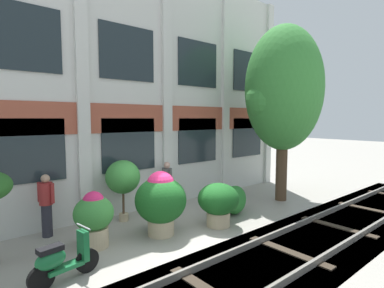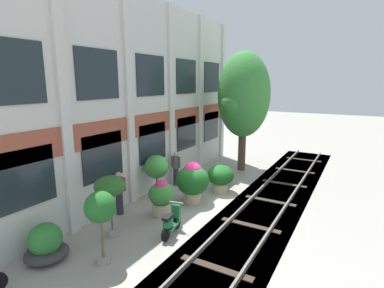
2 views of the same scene
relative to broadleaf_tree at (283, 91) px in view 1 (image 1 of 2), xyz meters
The scene contains 12 objects.
ground_plane 6.58m from the broadleaf_tree, behind, with size 80.00×80.00×0.00m, color #9E998E.
apartment_facade 5.73m from the broadleaf_tree, 153.62° to the left, with size 15.08×0.64×8.33m.
rail_tracks 7.18m from the broadleaf_tree, 152.31° to the right, with size 22.72×2.80×0.43m.
broadleaf_tree is the anchor object (origin of this frame).
potted_plant_stone_basin 5.09m from the broadleaf_tree, behind, with size 1.19×1.19×1.24m.
potted_plant_terracotta_small 6.55m from the broadleaf_tree, 163.13° to the left, with size 1.03×1.03×1.85m.
potted_plant_fluted_column 7.85m from the broadleaf_tree, behind, with size 0.94×0.94×1.36m.
potted_plant_glazed_jar 6.27m from the broadleaf_tree, behind, with size 1.37×1.37×1.72m.
scooter_second_parked 8.98m from the broadleaf_tree, behind, with size 1.38×0.53×0.98m.
resident_by_doorway 5.44m from the broadleaf_tree, 155.33° to the left, with size 0.34×0.53×1.63m.
resident_watching_tracks 8.63m from the broadleaf_tree, 166.25° to the left, with size 0.34×0.47×1.65m.
topiary_hedge 4.46m from the broadleaf_tree, behind, with size 1.13×0.70×0.91m, color #236B28.
Camera 1 is at (-4.63, -6.05, 3.10)m, focal length 28.00 mm.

